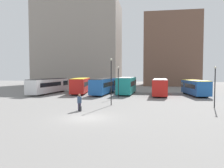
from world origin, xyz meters
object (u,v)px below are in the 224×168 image
Objects in this scene: bus_0 at (49,85)px; bus_2 at (104,85)px; bus_1 at (81,85)px; suitcase at (80,109)px; bus_3 at (127,85)px; bus_4 at (160,86)px; lamp_post_0 at (215,83)px; lamp_post_2 at (111,78)px; lamp_post_1 at (118,79)px; traveler at (79,101)px; bus_5 at (195,87)px.

bus_2 reaches higher than bus_0.
suitcase is (6.12, -19.53, -1.37)m from bus_1.
bus_4 is (6.27, -1.12, -0.13)m from bus_3.
lamp_post_2 is at bearing -179.49° from lamp_post_0.
bus_3 is at bearing -97.79° from bus_1.
lamp_post_0 is at bearing -32.68° from lamp_post_1.
bus_3 is 11.95× the size of suitcase.
traveler reaches higher than suitcase.
bus_1 reaches higher than bus_2.
lamp_post_0 is (16.33, -13.98, 1.31)m from bus_2.
bus_5 is at bearing -100.47° from bus_1.
bus_1 is 1.09× the size of bus_3.
bus_5 reaches higher than suitcase.
lamp_post_0 reaches higher than bus_2.
lamp_post_0 reaches higher than traveler.
bus_0 is 2.05× the size of lamp_post_2.
bus_1 is 0.89× the size of bus_2.
bus_1 is 12.98× the size of suitcase.
suitcase is 6.36m from lamp_post_2.
bus_3 is at bearing 83.25° from bus_4.
bus_2 is 4.47m from bus_3.
bus_3 is 1.03× the size of bus_5.
bus_2 is at bearing 121.95° from lamp_post_1.
traveler is at bearing -171.28° from bus_1.
lamp_post_0 reaches higher than bus_0.
lamp_post_0 is at bearing -68.73° from suitcase.
lamp_post_1 reaches higher than bus_5.
traveler is (12.09, -17.78, -0.51)m from bus_0.
bus_2 is 2.26× the size of lamp_post_1.
bus_2 is 1.14× the size of bus_4.
bus_5 is 13.91m from lamp_post_0.
bus_0 is at bearing 93.28° from bus_1.
lamp_post_2 is at bearing -88.52° from lamp_post_1.
bus_0 is 30.45m from lamp_post_0.
lamp_post_0 is at bearing -133.02° from bus_1.
lamp_post_2 is at bearing -179.22° from bus_3.
bus_1 is at bearing 93.57° from bus_3.
lamp_post_2 reaches higher than bus_3.
lamp_post_2 reaches higher than lamp_post_1.
traveler is (-9.63, -18.05, -0.54)m from bus_4.
traveler is (-15.82, -18.30, -0.43)m from bus_5.
bus_5 is 1.87× the size of lamp_post_0.
lamp_post_1 is 8.26m from lamp_post_2.
traveler is (5.89, -19.07, -0.56)m from bus_1.
bus_2 is at bearing -105.60° from bus_1.
bus_3 is 1.85× the size of lamp_post_1.
bus_1 is (6.20, 1.29, 0.04)m from bus_0.
traveler is 0.96m from suitcase.
bus_4 is at bearing 112.60° from lamp_post_0.
bus_1 is 15.55m from bus_4.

